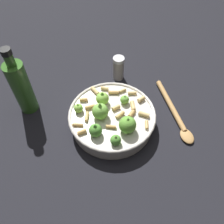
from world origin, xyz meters
TOP-DOWN VIEW (x-y plane):
  - ground_plane at (0.00, 0.00)m, footprint 2.40×2.40m
  - cooking_pan at (0.00, -0.00)m, footprint 0.25×0.25m
  - pepper_shaker at (-0.20, 0.01)m, footprint 0.04×0.04m
  - olive_oil_bottle at (-0.05, -0.26)m, footprint 0.06×0.06m
  - wooden_spoon at (-0.04, 0.19)m, footprint 0.24×0.10m

SIDE VIEW (x-z plane):
  - ground_plane at x=0.00m, z-range 0.00..0.00m
  - wooden_spoon at x=-0.04m, z-range 0.00..0.02m
  - cooking_pan at x=0.00m, z-range -0.02..0.08m
  - pepper_shaker at x=-0.20m, z-range 0.00..0.09m
  - olive_oil_bottle at x=-0.05m, z-range -0.02..0.21m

